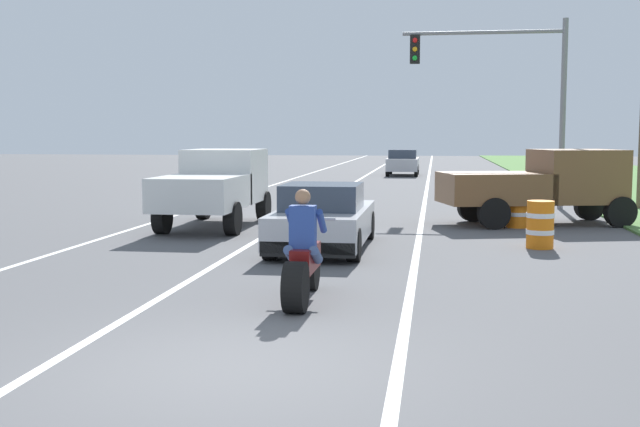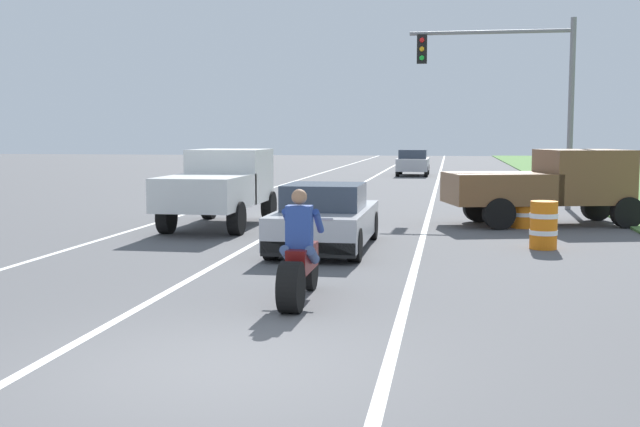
% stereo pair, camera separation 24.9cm
% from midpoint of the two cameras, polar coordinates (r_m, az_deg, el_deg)
% --- Properties ---
extents(ground_plane, '(160.00, 160.00, 0.00)m').
position_cam_midpoint_polar(ground_plane, '(8.17, -7.21, -11.18)').
color(ground_plane, '#565659').
extents(lane_stripe_left_solid, '(0.14, 120.00, 0.01)m').
position_cam_midpoint_polar(lane_stripe_left_solid, '(28.63, -6.12, 1.02)').
color(lane_stripe_left_solid, white).
rests_on(lane_stripe_left_solid, ground).
extents(lane_stripe_right_solid, '(0.14, 120.00, 0.01)m').
position_cam_midpoint_polar(lane_stripe_right_solid, '(27.59, 8.45, 0.81)').
color(lane_stripe_right_solid, white).
rests_on(lane_stripe_right_solid, ground).
extents(lane_stripe_centre_dashed, '(0.14, 120.00, 0.01)m').
position_cam_midpoint_polar(lane_stripe_centre_dashed, '(27.88, 1.03, 0.92)').
color(lane_stripe_centre_dashed, white).
rests_on(lane_stripe_centre_dashed, ground).
extents(motorcycle_with_rider, '(0.70, 2.21, 1.62)m').
position_cam_midpoint_polar(motorcycle_with_rider, '(11.00, -0.87, -3.55)').
color(motorcycle_with_rider, black).
rests_on(motorcycle_with_rider, ground).
extents(sports_car_silver, '(1.84, 4.30, 1.37)m').
position_cam_midpoint_polar(sports_car_silver, '(16.17, 0.83, -0.41)').
color(sports_car_silver, '#B7B7BC').
rests_on(sports_car_silver, ground).
extents(pickup_truck_left_lane_white, '(2.02, 4.80, 1.98)m').
position_cam_midpoint_polar(pickup_truck_left_lane_white, '(20.26, -6.93, 2.16)').
color(pickup_truck_left_lane_white, silver).
rests_on(pickup_truck_left_lane_white, ground).
extents(pickup_truck_right_shoulder_brown, '(5.14, 3.14, 1.98)m').
position_cam_midpoint_polar(pickup_truck_right_shoulder_brown, '(21.36, 16.69, 2.15)').
color(pickup_truck_right_shoulder_brown, brown).
rests_on(pickup_truck_right_shoulder_brown, ground).
extents(traffic_light_mast_near, '(5.16, 0.34, 6.00)m').
position_cam_midpoint_polar(traffic_light_mast_near, '(25.82, 14.58, 9.30)').
color(traffic_light_mast_near, gray).
rests_on(traffic_light_mast_near, ground).
extents(construction_barrel_nearest, '(0.58, 0.58, 1.00)m').
position_cam_midpoint_polar(construction_barrel_nearest, '(16.90, 16.43, -0.80)').
color(construction_barrel_nearest, orange).
rests_on(construction_barrel_nearest, ground).
extents(construction_barrel_mid, '(0.58, 0.58, 1.00)m').
position_cam_midpoint_polar(construction_barrel_mid, '(20.55, 14.94, 0.38)').
color(construction_barrel_mid, orange).
rests_on(construction_barrel_mid, ground).
extents(distant_car_far_ahead, '(1.80, 4.00, 1.50)m').
position_cam_midpoint_polar(distant_car_far_ahead, '(45.49, 6.97, 3.74)').
color(distant_car_far_ahead, '#B2B2B7').
rests_on(distant_car_far_ahead, ground).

